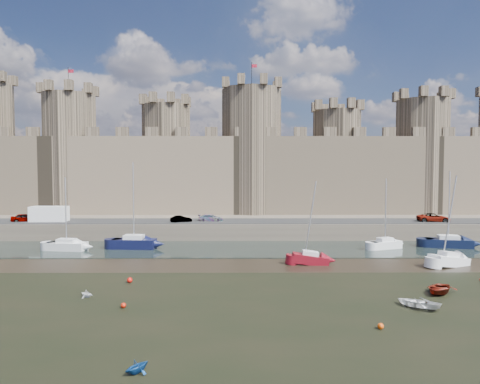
{
  "coord_description": "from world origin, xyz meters",
  "views": [
    {
      "loc": [
        -0.55,
        -32.29,
        10.57
      ],
      "look_at": [
        -0.28,
        22.0,
        7.72
      ],
      "focal_mm": 32.0,
      "sensor_mm": 36.0,
      "label": 1
    }
  ],
  "objects_px": {
    "sailboat_3": "(448,242)",
    "dinghy_1": "(137,367)",
    "car_3": "(434,218)",
    "van": "(49,214)",
    "sailboat_0": "(67,245)",
    "sailboat_5": "(449,259)",
    "car_0": "(25,218)",
    "sailboat_4": "(310,258)",
    "car_1": "(181,219)",
    "car_2": "(211,218)",
    "sailboat_2": "(385,243)",
    "sailboat_1": "(134,242)"
  },
  "relations": [
    {
      "from": "sailboat_3",
      "to": "dinghy_1",
      "type": "bearing_deg",
      "value": -122.58
    },
    {
      "from": "car_3",
      "to": "van",
      "type": "relative_size",
      "value": 0.87
    },
    {
      "from": "sailboat_0",
      "to": "sailboat_5",
      "type": "relative_size",
      "value": 0.95
    },
    {
      "from": "car_0",
      "to": "sailboat_4",
      "type": "bearing_deg",
      "value": -129.77
    },
    {
      "from": "car_1",
      "to": "sailboat_0",
      "type": "height_order",
      "value": "sailboat_0"
    },
    {
      "from": "car_0",
      "to": "car_2",
      "type": "relative_size",
      "value": 0.99
    },
    {
      "from": "sailboat_2",
      "to": "dinghy_1",
      "type": "height_order",
      "value": "sailboat_2"
    },
    {
      "from": "sailboat_1",
      "to": "sailboat_5",
      "type": "relative_size",
      "value": 1.15
    },
    {
      "from": "sailboat_4",
      "to": "car_0",
      "type": "bearing_deg",
      "value": 157.81
    },
    {
      "from": "car_1",
      "to": "car_2",
      "type": "distance_m",
      "value": 4.62
    },
    {
      "from": "car_3",
      "to": "sailboat_4",
      "type": "xyz_separation_m",
      "value": [
        -22.06,
        -18.07,
        -2.46
      ]
    },
    {
      "from": "car_0",
      "to": "sailboat_2",
      "type": "height_order",
      "value": "sailboat_2"
    },
    {
      "from": "van",
      "to": "dinghy_1",
      "type": "relative_size",
      "value": 4.02
    },
    {
      "from": "sailboat_5",
      "to": "dinghy_1",
      "type": "height_order",
      "value": "sailboat_5"
    },
    {
      "from": "sailboat_0",
      "to": "car_3",
      "type": "bearing_deg",
      "value": 18.85
    },
    {
      "from": "car_3",
      "to": "car_1",
      "type": "bearing_deg",
      "value": 97.54
    },
    {
      "from": "sailboat_3",
      "to": "sailboat_0",
      "type": "bearing_deg",
      "value": -166.93
    },
    {
      "from": "sailboat_2",
      "to": "dinghy_1",
      "type": "relative_size",
      "value": 6.79
    },
    {
      "from": "car_0",
      "to": "sailboat_5",
      "type": "relative_size",
      "value": 0.38
    },
    {
      "from": "sailboat_1",
      "to": "dinghy_1",
      "type": "bearing_deg",
      "value": -72.07
    },
    {
      "from": "sailboat_1",
      "to": "car_3",
      "type": "bearing_deg",
      "value": 15.34
    },
    {
      "from": "car_1",
      "to": "sailboat_4",
      "type": "xyz_separation_m",
      "value": [
        16.77,
        -17.68,
        -2.33
      ]
    },
    {
      "from": "dinghy_1",
      "to": "van",
      "type": "bearing_deg",
      "value": -17.25
    },
    {
      "from": "car_2",
      "to": "sailboat_3",
      "type": "xyz_separation_m",
      "value": [
        32.73,
        -8.99,
        -2.26
      ]
    },
    {
      "from": "sailboat_5",
      "to": "dinghy_1",
      "type": "distance_m",
      "value": 37.61
    },
    {
      "from": "car_1",
      "to": "sailboat_0",
      "type": "distance_m",
      "value": 16.85
    },
    {
      "from": "car_2",
      "to": "dinghy_1",
      "type": "distance_m",
      "value": 44.64
    },
    {
      "from": "car_3",
      "to": "sailboat_5",
      "type": "bearing_deg",
      "value": 166.78
    },
    {
      "from": "sailboat_3",
      "to": "sailboat_4",
      "type": "xyz_separation_m",
      "value": [
        -20.4,
        -9.99,
        -0.09
      ]
    },
    {
      "from": "car_3",
      "to": "sailboat_1",
      "type": "bearing_deg",
      "value": 108.24
    },
    {
      "from": "car_0",
      "to": "sailboat_3",
      "type": "xyz_separation_m",
      "value": [
        61.42,
        -8.53,
        -2.35
      ]
    },
    {
      "from": "car_3",
      "to": "sailboat_2",
      "type": "xyz_separation_m",
      "value": [
        -10.58,
        -9.09,
        -2.4
      ]
    },
    {
      "from": "car_3",
      "to": "van",
      "type": "xyz_separation_m",
      "value": [
        -59.31,
        0.49,
        0.54
      ]
    },
    {
      "from": "sailboat_4",
      "to": "dinghy_1",
      "type": "xyz_separation_m",
      "value": [
        -13.34,
        -25.57,
        -0.34
      ]
    },
    {
      "from": "van",
      "to": "sailboat_1",
      "type": "height_order",
      "value": "sailboat_1"
    },
    {
      "from": "car_1",
      "to": "dinghy_1",
      "type": "relative_size",
      "value": 2.35
    },
    {
      "from": "sailboat_4",
      "to": "car_3",
      "type": "bearing_deg",
      "value": 41.42
    },
    {
      "from": "sailboat_0",
      "to": "sailboat_4",
      "type": "distance_m",
      "value": 31.48
    },
    {
      "from": "sailboat_1",
      "to": "sailboat_4",
      "type": "relative_size",
      "value": 1.23
    },
    {
      "from": "sailboat_2",
      "to": "dinghy_1",
      "type": "distance_m",
      "value": 42.54
    },
    {
      "from": "sailboat_4",
      "to": "sailboat_5",
      "type": "xyz_separation_m",
      "value": [
        15.07,
        -0.94,
        0.02
      ]
    },
    {
      "from": "car_3",
      "to": "sailboat_0",
      "type": "xyz_separation_m",
      "value": [
        -52.49,
        -9.99,
        -2.41
      ]
    },
    {
      "from": "car_3",
      "to": "sailboat_0",
      "type": "relative_size",
      "value": 0.51
    },
    {
      "from": "car_0",
      "to": "van",
      "type": "distance_m",
      "value": 3.81
    },
    {
      "from": "van",
      "to": "sailboat_2",
      "type": "height_order",
      "value": "sailboat_2"
    },
    {
      "from": "sailboat_0",
      "to": "sailboat_2",
      "type": "xyz_separation_m",
      "value": [
        41.91,
        0.89,
        0.01
      ]
    },
    {
      "from": "sailboat_3",
      "to": "sailboat_4",
      "type": "bearing_deg",
      "value": -142.99
    },
    {
      "from": "van",
      "to": "sailboat_1",
      "type": "relative_size",
      "value": 0.48
    },
    {
      "from": "car_1",
      "to": "van",
      "type": "distance_m",
      "value": 20.51
    },
    {
      "from": "sailboat_4",
      "to": "car_1",
      "type": "bearing_deg",
      "value": 135.59
    }
  ]
}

